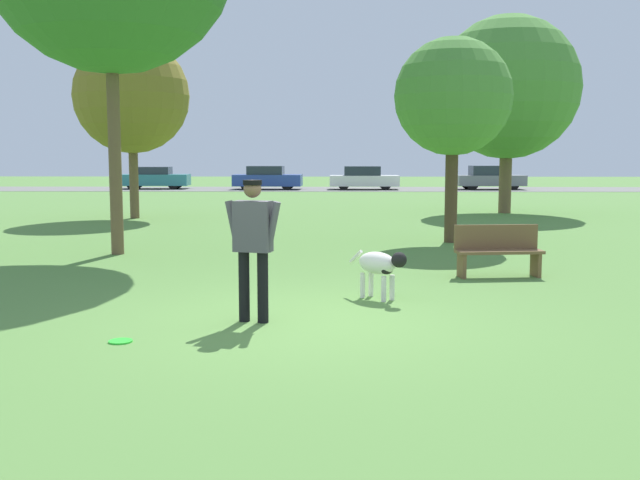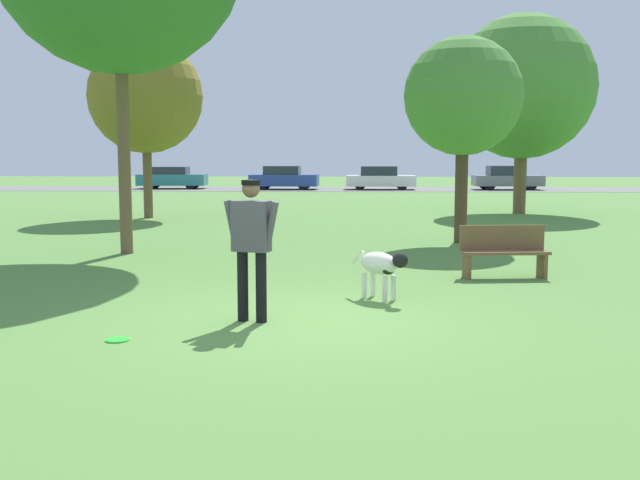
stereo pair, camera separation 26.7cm
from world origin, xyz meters
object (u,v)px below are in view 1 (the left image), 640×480
Objects in this scene: frisbee at (120,341)px; tree_near_right at (453,97)px; parked_car_white at (364,178)px; parked_car_grey at (489,178)px; park_bench at (498,249)px; dog at (380,265)px; parked_car_blue at (267,178)px; tree_far_left at (132,96)px; person at (253,238)px; parked_car_teal at (155,178)px; tree_far_right at (508,88)px.

frisbee is 10.96m from tree_near_right.
parked_car_white is 1.01× the size of parked_car_grey.
parked_car_grey is 2.72× the size of park_bench.
parked_car_grey is at bearing 72.21° from park_bench.
parked_car_blue is at bearing 144.23° from dog.
tree_near_right is (8.92, -6.32, -0.53)m from tree_far_left.
park_bench is (3.63, 3.44, -0.55)m from person.
parked_car_blue is (-2.93, 34.26, -0.35)m from person.
parked_car_blue is 1.00× the size of parked_car_white.
tree_near_right is 1.15× the size of parked_car_teal.
tree_near_right is at bearing -87.48° from parked_car_white.
parked_car_teal is 2.79× the size of park_bench.
tree_far_right reaches higher than tree_near_right.
frisbee is 6.65m from park_bench.
tree_near_right reaches higher than parked_car_white.
person is at bearing -91.67° from dog.
parked_car_blue is (2.40, 19.69, -3.13)m from tree_far_left.
parked_car_white is at bearing 134.62° from dog.
tree_far_left is 3.88× the size of park_bench.
parked_car_white is 7.21m from parked_car_grey.
person is at bearing -143.04° from park_bench.
person is 1.18× the size of park_bench.
tree_far_right is 20.12m from parked_car_blue.
tree_near_right is at bearing -105.25° from parked_car_grey.
parked_car_white is (-0.99, 26.05, -2.60)m from tree_near_right.
parked_car_blue reaches higher than parked_car_teal.
tree_far_left is (-5.32, 14.57, 2.78)m from person.
tree_far_left is 1.21× the size of tree_near_right.
dog is 0.21× the size of parked_car_teal.
tree_far_left is at bearing -95.09° from parked_car_blue.
parked_car_blue reaches higher than dog.
tree_far_left is (-4.01, 15.57, 3.78)m from frisbee.
person is 36.07m from parked_car_teal.
dog is (1.59, 1.43, -0.53)m from person.
frisbee is 35.51m from parked_car_white.
person is at bearing -83.27° from parked_car_blue.
dog is at bearing 39.91° from frisbee.
person is 0.43× the size of parked_car_white.
parked_car_teal is (-16.35, 17.77, -3.59)m from tree_far_right.
tree_far_right reaches higher than person.
person is 2.20m from dog.
person is 0.30× the size of tree_far_left.
tree_far_right is 1.68× the size of parked_car_white.
dog is 3.31× the size of frisbee.
person is at bearing -111.75° from tree_far_right.
person is 0.43× the size of parked_car_grey.
frisbee is 0.04× the size of tree_far_right.
parked_car_white is at bearing 85.41° from park_bench.
tree_far_right reaches higher than parked_car_grey.
parked_car_teal is 1.01× the size of parked_car_white.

